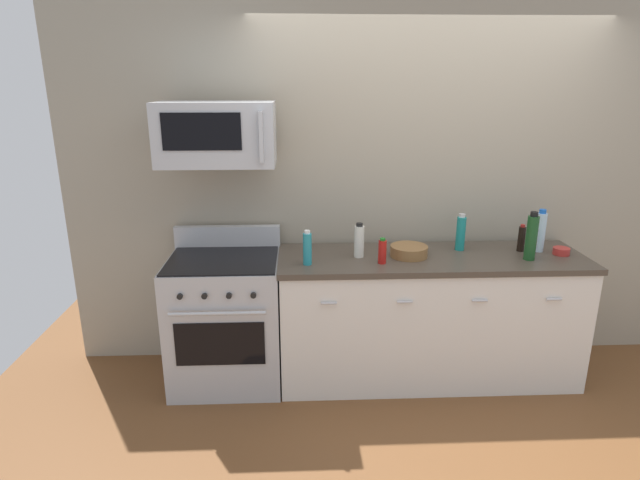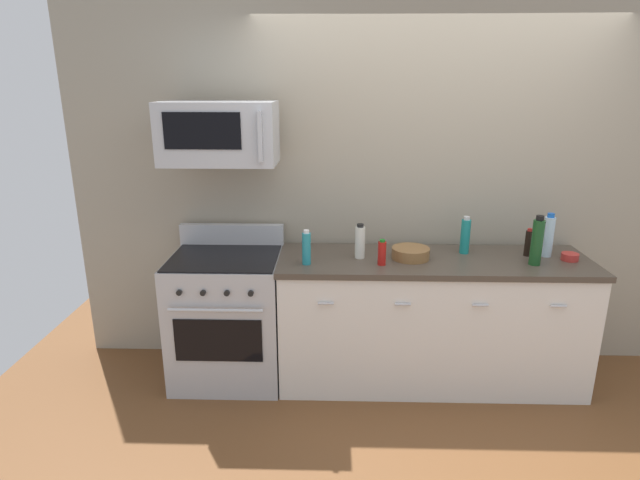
# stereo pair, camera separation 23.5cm
# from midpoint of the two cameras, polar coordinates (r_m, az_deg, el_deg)

# --- Properties ---
(ground_plane) EXTENTS (6.25, 6.25, 0.00)m
(ground_plane) POSITION_cam_midpoint_polar(r_m,az_deg,el_deg) (4.02, 9.68, -14.28)
(ground_plane) COLOR brown
(back_wall) EXTENTS (5.21, 0.10, 2.70)m
(back_wall) POSITION_cam_midpoint_polar(r_m,az_deg,el_deg) (3.91, 9.43, 6.18)
(back_wall) COLOR #9E937F
(back_wall) RESTS_ON ground_plane
(counter_unit) EXTENTS (2.12, 0.66, 0.92)m
(counter_unit) POSITION_cam_midpoint_polar(r_m,az_deg,el_deg) (3.80, 10.03, -8.34)
(counter_unit) COLOR silver
(counter_unit) RESTS_ON ground_plane
(range_oven) EXTENTS (0.76, 0.69, 1.07)m
(range_oven) POSITION_cam_midpoint_polar(r_m,az_deg,el_deg) (3.77, -12.05, -8.54)
(range_oven) COLOR #B7BABF
(range_oven) RESTS_ON ground_plane
(microwave) EXTENTS (0.74, 0.44, 0.40)m
(microwave) POSITION_cam_midpoint_polar(r_m,az_deg,el_deg) (3.47, -13.25, 11.29)
(microwave) COLOR #B7BABF
(bottle_soy_sauce_dark) EXTENTS (0.05, 0.05, 0.19)m
(bottle_soy_sauce_dark) POSITION_cam_midpoint_polar(r_m,az_deg,el_deg) (3.87, 19.66, 0.13)
(bottle_soy_sauce_dark) COLOR black
(bottle_soy_sauce_dark) RESTS_ON countertop_slab
(bottle_hot_sauce_red) EXTENTS (0.05, 0.05, 0.17)m
(bottle_hot_sauce_red) POSITION_cam_midpoint_polar(r_m,az_deg,el_deg) (3.41, 4.91, -1.28)
(bottle_hot_sauce_red) COLOR #B21914
(bottle_hot_sauce_red) RESTS_ON countertop_slab
(bottle_vinegar_white) EXTENTS (0.07, 0.07, 0.24)m
(bottle_vinegar_white) POSITION_cam_midpoint_polar(r_m,az_deg,el_deg) (3.52, 2.42, -0.12)
(bottle_vinegar_white) COLOR silver
(bottle_vinegar_white) RESTS_ON countertop_slab
(bottle_dish_soap) EXTENTS (0.06, 0.06, 0.23)m
(bottle_dish_soap) POSITION_cam_midpoint_polar(r_m,az_deg,el_deg) (3.38, -3.40, -0.95)
(bottle_dish_soap) COLOR teal
(bottle_dish_soap) RESTS_ON countertop_slab
(bottle_water_clear) EXTENTS (0.07, 0.07, 0.30)m
(bottle_water_clear) POSITION_cam_midpoint_polar(r_m,az_deg,el_deg) (3.90, 21.48, 0.86)
(bottle_water_clear) COLOR silver
(bottle_water_clear) RESTS_ON countertop_slab
(bottle_sparkling_teal) EXTENTS (0.07, 0.07, 0.26)m
(bottle_sparkling_teal) POSITION_cam_midpoint_polar(r_m,az_deg,el_deg) (3.76, 13.49, 0.74)
(bottle_sparkling_teal) COLOR #197F7A
(bottle_sparkling_teal) RESTS_ON countertop_slab
(bottle_wine_green) EXTENTS (0.08, 0.08, 0.33)m
(bottle_wine_green) POSITION_cam_midpoint_polar(r_m,az_deg,el_deg) (3.68, 20.55, 0.28)
(bottle_wine_green) COLOR #19471E
(bottle_wine_green) RESTS_ON countertop_slab
(bowl_wooden_salad) EXTENTS (0.26, 0.26, 0.07)m
(bowl_wooden_salad) POSITION_cam_midpoint_polar(r_m,az_deg,el_deg) (3.58, 7.91, -1.20)
(bowl_wooden_salad) COLOR brown
(bowl_wooden_salad) RESTS_ON countertop_slab
(bowl_red_small) EXTENTS (0.11, 0.11, 0.05)m
(bowl_red_small) POSITION_cam_midpoint_polar(r_m,az_deg,el_deg) (3.91, 23.46, -1.13)
(bowl_red_small) COLOR #B72D28
(bowl_red_small) RESTS_ON countertop_slab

